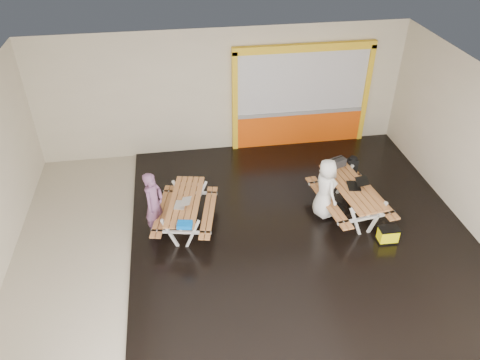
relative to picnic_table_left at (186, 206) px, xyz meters
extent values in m
cube|color=beige|center=(1.26, -0.67, -0.58)|extent=(10.00, 8.00, 0.01)
cube|color=white|center=(1.26, -0.67, 2.93)|extent=(10.00, 8.00, 0.01)
cube|color=beige|center=(1.26, 3.34, 1.17)|extent=(10.00, 0.01, 3.50)
cube|color=beige|center=(1.26, -4.67, 1.17)|extent=(10.00, 0.01, 3.50)
cube|color=beige|center=(6.27, -0.67, 1.17)|extent=(0.01, 8.00, 3.50)
cube|color=black|center=(2.51, -0.67, -0.55)|extent=(7.50, 7.98, 0.05)
cube|color=#F4540C|center=(3.46, 3.26, -0.08)|extent=(3.60, 0.12, 1.00)
cube|color=gray|center=(3.46, 3.26, 0.45)|extent=(3.60, 0.14, 0.10)
cube|color=silver|center=(3.46, 3.27, 1.36)|extent=(3.60, 0.08, 1.72)
cube|color=yellow|center=(1.59, 3.25, 0.87)|extent=(0.14, 0.16, 2.90)
cube|color=yellow|center=(5.33, 3.25, 0.87)|extent=(0.14, 0.16, 2.90)
cube|color=yellow|center=(3.46, 3.25, 2.32)|extent=(3.88, 0.16, 0.20)
cube|color=#AF7443|center=(-0.26, 0.05, 0.16)|extent=(0.49, 1.85, 0.04)
cube|color=#AF7443|center=(-0.13, 0.03, 0.16)|extent=(0.49, 1.85, 0.04)
cube|color=#AF7443|center=(0.00, 0.00, 0.16)|extent=(0.49, 1.85, 0.04)
cube|color=#AF7443|center=(0.13, -0.03, 0.16)|extent=(0.49, 1.85, 0.04)
cube|color=#AF7443|center=(0.26, -0.05, 0.16)|extent=(0.49, 1.85, 0.04)
cube|color=white|center=(-0.38, -0.65, -0.18)|extent=(0.35, 0.12, 0.75)
cube|color=white|center=(0.09, -0.74, -0.18)|extent=(0.35, 0.12, 0.75)
cube|color=white|center=(-0.14, -0.69, -0.13)|extent=(1.26, 0.31, 0.06)
cube|color=white|center=(-0.14, -0.69, 0.11)|extent=(0.63, 0.18, 0.06)
cube|color=white|center=(-0.09, 0.74, -0.18)|extent=(0.35, 0.12, 0.75)
cube|color=white|center=(0.38, 0.65, -0.18)|extent=(0.35, 0.12, 0.75)
cube|color=white|center=(0.14, 0.69, -0.13)|extent=(1.26, 0.31, 0.06)
cube|color=white|center=(0.14, 0.69, 0.11)|extent=(0.63, 0.18, 0.06)
cube|color=white|center=(0.00, 0.00, -0.03)|extent=(0.36, 1.51, 0.06)
cube|color=#AF7443|center=(-0.56, 0.12, -0.12)|extent=(0.49, 1.85, 0.04)
cube|color=#AF7443|center=(-0.44, 0.09, -0.12)|extent=(0.49, 1.85, 0.04)
cube|color=#AF7443|center=(0.44, -0.09, -0.12)|extent=(0.49, 1.85, 0.04)
cube|color=#AF7443|center=(0.56, -0.12, -0.12)|extent=(0.49, 1.85, 0.04)
cube|color=#AF7443|center=(3.50, -0.17, 0.22)|extent=(0.39, 2.03, 0.04)
cube|color=#AF7443|center=(3.65, -0.15, 0.22)|extent=(0.39, 2.03, 0.04)
cube|color=#AF7443|center=(3.79, -0.13, 0.22)|extent=(0.39, 2.03, 0.04)
cube|color=#AF7443|center=(3.93, -0.11, 0.22)|extent=(0.39, 2.03, 0.04)
cube|color=#AF7443|center=(4.08, -0.09, 0.22)|extent=(0.39, 2.03, 0.04)
cube|color=white|center=(3.63, -0.93, -0.14)|extent=(0.38, 0.11, 0.81)
cube|color=white|center=(4.15, -0.86, -0.14)|extent=(0.38, 0.11, 0.81)
cube|color=white|center=(3.89, -0.90, -0.10)|extent=(1.39, 0.24, 0.06)
cube|color=white|center=(3.89, -0.90, 0.17)|extent=(0.69, 0.15, 0.06)
cube|color=white|center=(3.43, 0.60, -0.14)|extent=(0.38, 0.11, 0.81)
cube|color=white|center=(3.95, 0.67, -0.14)|extent=(0.38, 0.11, 0.81)
cube|color=white|center=(3.69, 0.64, -0.10)|extent=(1.39, 0.24, 0.06)
cube|color=white|center=(3.69, 0.64, 0.17)|extent=(0.69, 0.15, 0.06)
cube|color=white|center=(3.79, -0.13, 0.01)|extent=(0.28, 1.66, 0.06)
cube|color=#AF7443|center=(3.17, -0.21, -0.09)|extent=(0.39, 2.03, 0.04)
cube|color=#AF7443|center=(3.30, -0.19, -0.09)|extent=(0.39, 2.03, 0.04)
cube|color=#AF7443|center=(4.28, -0.07, -0.09)|extent=(0.39, 2.03, 0.04)
cube|color=#AF7443|center=(4.41, -0.05, -0.09)|extent=(0.39, 2.03, 0.04)
imported|color=#7B4E76|center=(-0.67, -0.07, 0.21)|extent=(0.60, 0.67, 1.55)
imported|color=white|center=(3.15, -0.17, 0.27)|extent=(0.60, 0.79, 1.45)
cube|color=silver|center=(-0.12, -0.17, 0.18)|extent=(0.29, 0.36, 0.02)
cube|color=silver|center=(0.02, -0.20, 0.29)|extent=(0.28, 0.36, 0.06)
cube|color=silver|center=(0.01, -0.20, 0.29)|extent=(0.24, 0.31, 0.05)
cube|color=black|center=(3.82, -0.15, 0.25)|extent=(0.33, 0.42, 0.02)
cube|color=black|center=(3.99, -0.17, 0.38)|extent=(0.31, 0.42, 0.08)
cube|color=silver|center=(3.99, -0.17, 0.38)|extent=(0.27, 0.37, 0.06)
cube|color=blue|center=(-0.05, -0.89, 0.22)|extent=(0.34, 0.27, 0.09)
cube|color=black|center=(3.70, 0.72, 0.34)|extent=(0.49, 0.36, 0.20)
cylinder|color=black|center=(3.70, 0.72, 0.48)|extent=(0.32, 0.14, 0.03)
cube|color=black|center=(4.16, 0.81, 0.14)|extent=(0.28, 0.21, 0.37)
cylinder|color=black|center=(4.16, 0.81, 0.35)|extent=(0.19, 0.19, 0.09)
cube|color=black|center=(3.46, -0.08, -0.45)|extent=(0.43, 0.34, 0.15)
cube|color=black|center=(4.28, -1.23, -0.50)|extent=(0.44, 0.29, 0.04)
cube|color=#E9E307|center=(4.28, -1.23, -0.34)|extent=(0.41, 0.27, 0.32)
cube|color=black|center=(4.28, -1.23, -0.17)|extent=(0.44, 0.29, 0.03)
camera|label=1|loc=(-0.06, -8.22, 6.35)|focal=34.68mm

